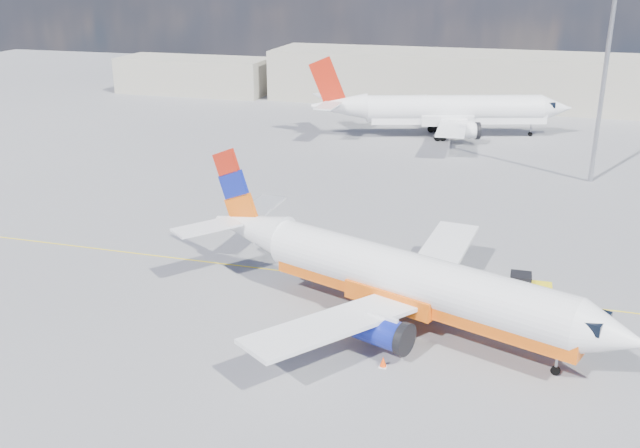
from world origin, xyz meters
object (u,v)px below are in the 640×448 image
(second_jet, at_px, (446,110))
(gse_tug, at_px, (527,290))
(traffic_cone, at_px, (383,362))
(main_jet, at_px, (399,278))

(second_jet, xyz_separation_m, gse_tug, (11.21, -47.57, -2.47))
(second_jet, height_order, traffic_cone, second_jet)
(gse_tug, bearing_deg, traffic_cone, -126.72)
(main_jet, xyz_separation_m, gse_tug, (7.75, 5.02, -2.10))
(main_jet, xyz_separation_m, traffic_cone, (0.20, -5.46, -2.79))
(gse_tug, distance_m, traffic_cone, 12.93)
(second_jet, distance_m, gse_tug, 48.94)
(second_jet, bearing_deg, traffic_cone, -103.58)
(main_jet, relative_size, second_jet, 0.89)
(second_jet, bearing_deg, main_jet, -103.42)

